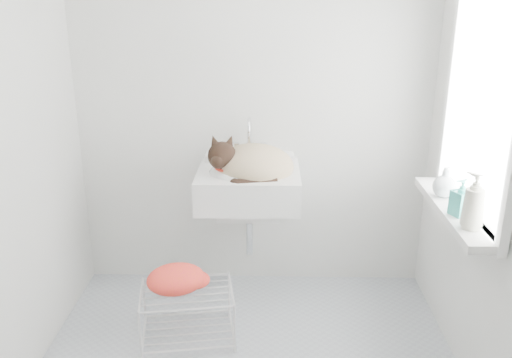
{
  "coord_description": "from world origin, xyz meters",
  "views": [
    {
      "loc": [
        0.1,
        -2.29,
        1.85
      ],
      "look_at": [
        0.03,
        0.5,
        0.88
      ],
      "focal_mm": 38.04,
      "sensor_mm": 36.0,
      "label": 1
    }
  ],
  "objects_px": {
    "wire_rack": "(188,314)",
    "bottle_b": "(459,215)",
    "sink": "(249,170)",
    "cat": "(250,165)",
    "bottle_a": "(470,228)",
    "bottle_c": "(443,196)"
  },
  "relations": [
    {
      "from": "wire_rack",
      "to": "bottle_b",
      "type": "height_order",
      "value": "bottle_b"
    },
    {
      "from": "cat",
      "to": "bottle_c",
      "type": "bearing_deg",
      "value": -15.92
    },
    {
      "from": "bottle_b",
      "to": "bottle_a",
      "type": "bearing_deg",
      "value": -90.0
    },
    {
      "from": "wire_rack",
      "to": "bottle_a",
      "type": "bearing_deg",
      "value": -14.95
    },
    {
      "from": "cat",
      "to": "bottle_a",
      "type": "bearing_deg",
      "value": -33.01
    },
    {
      "from": "wire_rack",
      "to": "bottle_a",
      "type": "relative_size",
      "value": 2.27
    },
    {
      "from": "cat",
      "to": "wire_rack",
      "type": "height_order",
      "value": "cat"
    },
    {
      "from": "bottle_c",
      "to": "wire_rack",
      "type": "bearing_deg",
      "value": -178.28
    },
    {
      "from": "bottle_a",
      "to": "bottle_b",
      "type": "height_order",
      "value": "bottle_a"
    },
    {
      "from": "sink",
      "to": "wire_rack",
      "type": "bearing_deg",
      "value": -126.78
    },
    {
      "from": "bottle_a",
      "to": "wire_rack",
      "type": "bearing_deg",
      "value": 165.05
    },
    {
      "from": "bottle_a",
      "to": "bottle_c",
      "type": "xyz_separation_m",
      "value": [
        0.0,
        0.4,
        0.0
      ]
    },
    {
      "from": "sink",
      "to": "bottle_c",
      "type": "relative_size",
      "value": 3.88
    },
    {
      "from": "bottle_b",
      "to": "wire_rack",
      "type": "bearing_deg",
      "value": 171.21
    },
    {
      "from": "cat",
      "to": "bottle_a",
      "type": "height_order",
      "value": "cat"
    },
    {
      "from": "sink",
      "to": "bottle_b",
      "type": "distance_m",
      "value": 1.21
    },
    {
      "from": "wire_rack",
      "to": "bottle_b",
      "type": "distance_m",
      "value": 1.53
    },
    {
      "from": "sink",
      "to": "bottle_a",
      "type": "bearing_deg",
      "value": -38.0
    },
    {
      "from": "bottle_a",
      "to": "bottle_c",
      "type": "bearing_deg",
      "value": 90.0
    },
    {
      "from": "sink",
      "to": "cat",
      "type": "relative_size",
      "value": 1.2
    },
    {
      "from": "cat",
      "to": "wire_rack",
      "type": "distance_m",
      "value": 0.92
    },
    {
      "from": "bottle_b",
      "to": "bottle_c",
      "type": "xyz_separation_m",
      "value": [
        0.0,
        0.25,
        0.0
      ]
    }
  ]
}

